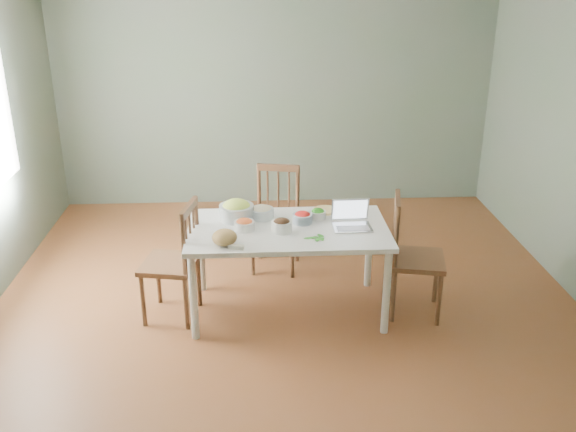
{
  "coord_description": "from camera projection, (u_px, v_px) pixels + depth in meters",
  "views": [
    {
      "loc": [
        -0.25,
        -4.75,
        2.74
      ],
      "look_at": [
        0.0,
        -0.11,
        0.85
      ],
      "focal_mm": 39.41,
      "sensor_mm": 36.0,
      "label": 1
    }
  ],
  "objects": [
    {
      "name": "bowl_redpep",
      "position": [
        302.0,
        217.0,
        5.13
      ],
      "size": [
        0.2,
        0.2,
        0.1
      ],
      "primitive_type": null,
      "rotation": [
        0.0,
        0.0,
        0.28
      ],
      "color": "red",
      "rests_on": "dining_table"
    },
    {
      "name": "chair_far",
      "position": [
        275.0,
        221.0,
        5.88
      ],
      "size": [
        0.5,
        0.49,
        0.97
      ],
      "primitive_type": null,
      "rotation": [
        0.0,
        0.0,
        -0.2
      ],
      "color": "#572F1A",
      "rests_on": "floor"
    },
    {
      "name": "bowl_onion",
      "position": [
        262.0,
        212.0,
        5.22
      ],
      "size": [
        0.24,
        0.24,
        0.11
      ],
      "primitive_type": null,
      "rotation": [
        0.0,
        0.0,
        -0.24
      ],
      "color": "beige",
      "rests_on": "dining_table"
    },
    {
      "name": "chair_right",
      "position": [
        418.0,
        257.0,
        5.12
      ],
      "size": [
        0.5,
        0.52,
        1.01
      ],
      "primitive_type": null,
      "rotation": [
        0.0,
        0.0,
        1.37
      ],
      "color": "#572F1A",
      "rests_on": "floor"
    },
    {
      "name": "bowl_broccoli",
      "position": [
        318.0,
        213.0,
        5.22
      ],
      "size": [
        0.14,
        0.14,
        0.09
      ],
      "primitive_type": null,
      "rotation": [
        0.0,
        0.0,
        -0.0
      ],
      "color": "#083D08",
      "rests_on": "dining_table"
    },
    {
      "name": "chair_left",
      "position": [
        169.0,
        261.0,
        5.07
      ],
      "size": [
        0.49,
        0.51,
        0.99
      ],
      "primitive_type": null,
      "rotation": [
        0.0,
        0.0,
        -1.76
      ],
      "color": "#572F1A",
      "rests_on": "floor"
    },
    {
      "name": "bowl_squash",
      "position": [
        236.0,
        210.0,
        5.19
      ],
      "size": [
        0.36,
        0.36,
        0.17
      ],
      "primitive_type": null,
      "rotation": [
        0.0,
        0.0,
        -0.29
      ],
      "color": "#D2DE58",
      "rests_on": "dining_table"
    },
    {
      "name": "butter_stick",
      "position": [
        236.0,
        247.0,
        4.67
      ],
      "size": [
        0.12,
        0.06,
        0.03
      ],
      "primitive_type": "cube",
      "rotation": [
        0.0,
        0.0,
        -0.27
      ],
      "color": "silver",
      "rests_on": "dining_table"
    },
    {
      "name": "wall_front",
      "position": [
        318.0,
        321.0,
        2.62
      ],
      "size": [
        5.0,
        0.0,
        2.7
      ],
      "primitive_type": "cube",
      "color": "slate",
      "rests_on": "ground"
    },
    {
      "name": "laptop",
      "position": [
        353.0,
        216.0,
        5.0
      ],
      "size": [
        0.31,
        0.26,
        0.21
      ],
      "primitive_type": null,
      "rotation": [
        0.0,
        0.0,
        0.02
      ],
      "color": "silver",
      "rests_on": "dining_table"
    },
    {
      "name": "dining_table",
      "position": [
        288.0,
        270.0,
        5.19
      ],
      "size": [
        1.6,
        0.9,
        0.75
      ],
      "primitive_type": null,
      "color": "white",
      "rests_on": "floor"
    },
    {
      "name": "wall_back",
      "position": [
        275.0,
        90.0,
        7.24
      ],
      "size": [
        5.0,
        0.0,
        2.7
      ],
      "primitive_type": "cube",
      "color": "slate",
      "rests_on": "ground"
    },
    {
      "name": "bowl_mushroom",
      "position": [
        282.0,
        225.0,
        4.96
      ],
      "size": [
        0.17,
        0.17,
        0.11
      ],
      "primitive_type": null,
      "rotation": [
        0.0,
        0.0,
        -0.01
      ],
      "color": "black",
      "rests_on": "dining_table"
    },
    {
      "name": "flatbread",
      "position": [
        325.0,
        210.0,
        5.38
      ],
      "size": [
        0.26,
        0.26,
        0.02
      ],
      "primitive_type": "cylinder",
      "rotation": [
        0.0,
        0.0,
        -0.35
      ],
      "color": "tan",
      "rests_on": "dining_table"
    },
    {
      "name": "bowl_carrot",
      "position": [
        244.0,
        224.0,
        4.99
      ],
      "size": [
        0.2,
        0.2,
        0.09
      ],
      "primitive_type": null,
      "rotation": [
        0.0,
        0.0,
        -0.27
      ],
      "color": "orange",
      "rests_on": "dining_table"
    },
    {
      "name": "floor",
      "position": [
        287.0,
        303.0,
        5.44
      ],
      "size": [
        5.0,
        5.0,
        0.0
      ],
      "primitive_type": "cube",
      "color": "brown",
      "rests_on": "ground"
    },
    {
      "name": "basil_bunch",
      "position": [
        314.0,
        237.0,
        4.85
      ],
      "size": [
        0.18,
        0.18,
        0.02
      ],
      "primitive_type": null,
      "color": "#3B772C",
      "rests_on": "dining_table"
    },
    {
      "name": "bread_boule",
      "position": [
        225.0,
        237.0,
        4.72
      ],
      "size": [
        0.22,
        0.22,
        0.12
      ],
      "primitive_type": "ellipsoid",
      "rotation": [
        0.0,
        0.0,
        -0.2
      ],
      "color": "tan",
      "rests_on": "dining_table"
    }
  ]
}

